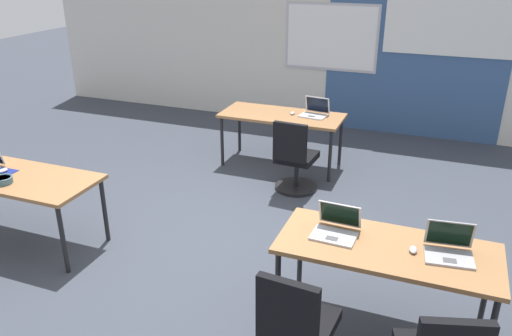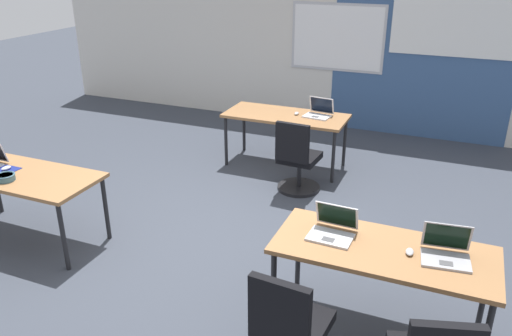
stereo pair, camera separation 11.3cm
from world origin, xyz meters
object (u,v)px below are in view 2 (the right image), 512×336
at_px(mouse_near_left_end, 6,168).
at_px(laptop_near_right_inner, 333,229).
at_px(chair_far_right, 297,163).
at_px(desk_near_right, 383,255).
at_px(desk_near_left, 20,179).
at_px(laptop_near_right_end, 446,252).
at_px(chair_near_right_inner, 290,336).
at_px(laptop_far_right, 319,112).
at_px(desk_far_center, 286,119).
at_px(mouse_near_right_end, 410,252).
at_px(mouse_far_right, 297,113).
at_px(snack_bowl, 5,177).

bearing_deg(mouse_near_left_end, laptop_near_right_inner, 0.43).
bearing_deg(laptop_near_right_inner, chair_far_right, 117.19).
xyz_separation_m(desk_near_right, mouse_near_left_end, (-3.68, 0.01, 0.08)).
xyz_separation_m(desk_near_left, laptop_near_right_end, (3.92, 0.04, 0.11)).
relative_size(desk_near_right, chair_near_right_inner, 1.74).
height_order(laptop_far_right, laptop_near_right_end, laptop_near_right_end).
bearing_deg(desk_far_center, desk_near_left, -122.01).
bearing_deg(chair_far_right, mouse_near_right_end, 129.87).
relative_size(desk_near_left, laptop_near_right_end, 4.42).
distance_m(desk_far_center, chair_near_right_inner, 3.80).
bearing_deg(chair_near_right_inner, laptop_far_right, -71.74).
bearing_deg(mouse_near_left_end, mouse_far_right, 54.01).
bearing_deg(mouse_near_left_end, desk_near_left, -4.33).
xyz_separation_m(mouse_far_right, mouse_near_left_end, (-2.06, -2.84, 0.00)).
bearing_deg(chair_near_right_inner, desk_far_center, -65.29).
relative_size(desk_near_right, laptop_near_right_end, 4.42).
xyz_separation_m(laptop_near_right_end, mouse_near_left_end, (-4.10, -0.03, -0.03)).
distance_m(laptop_near_right_end, mouse_near_left_end, 4.10).
bearing_deg(chair_near_right_inner, mouse_far_right, -67.41).
height_order(mouse_far_right, laptop_near_right_end, laptop_near_right_end).
xyz_separation_m(chair_far_right, laptop_near_right_inner, (0.94, -2.04, 0.39)).
relative_size(desk_near_left, laptop_far_right, 4.39).
relative_size(desk_near_right, mouse_far_right, 15.42).
distance_m(chair_near_right_inner, laptop_near_right_end, 1.24).
distance_m(chair_far_right, mouse_near_right_end, 2.60).
bearing_deg(chair_far_right, chair_near_right_inner, 111.13).
bearing_deg(chair_near_right_inner, chair_far_right, -67.93).
relative_size(chair_near_right_inner, mouse_near_left_end, 8.54).
bearing_deg(snack_bowl, mouse_near_right_end, 2.62).
relative_size(laptop_near_right_inner, laptop_near_right_end, 0.95).
bearing_deg(laptop_far_right, chair_far_right, -83.03).
bearing_deg(mouse_near_right_end, desk_near_right, 178.67).
xyz_separation_m(laptop_far_right, mouse_near_right_end, (1.52, -2.90, -0.03)).
xyz_separation_m(desk_near_left, mouse_far_right, (1.88, 2.85, 0.08)).
bearing_deg(desk_far_center, mouse_near_left_end, -124.68).
distance_m(desk_far_center, chair_far_right, 0.88).
height_order(desk_near_right, laptop_near_right_end, laptop_near_right_end).
bearing_deg(mouse_near_right_end, laptop_far_right, 117.58).
bearing_deg(chair_far_right, desk_near_right, 126.56).
height_order(mouse_far_right, laptop_near_right_inner, laptop_near_right_inner).
xyz_separation_m(desk_near_right, chair_far_right, (-1.34, 2.08, -0.28)).
bearing_deg(laptop_near_right_end, mouse_near_right_end, -176.54).
distance_m(mouse_far_right, laptop_near_right_inner, 3.07).
height_order(desk_near_left, laptop_far_right, laptop_far_right).
relative_size(laptop_far_right, chair_near_right_inner, 0.40).
distance_m(mouse_far_right, chair_near_right_inner, 3.81).
height_order(desk_near_right, mouse_near_right_end, mouse_near_right_end).
height_order(laptop_near_right_inner, snack_bowl, laptop_near_right_inner).
distance_m(desk_near_right, desk_far_center, 3.30).
distance_m(chair_far_right, snack_bowl, 3.13).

